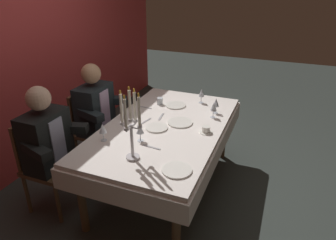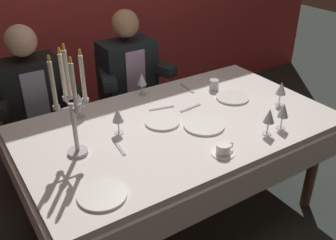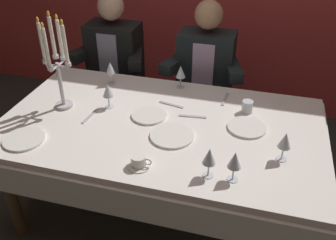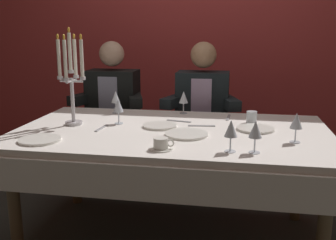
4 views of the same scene
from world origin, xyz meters
name	(u,v)px [view 2 (image 2 of 4)]	position (x,y,z in m)	size (l,w,h in m)	color
ground_plane	(177,213)	(0.00, 0.00, 0.00)	(12.00, 12.00, 0.00)	#323935
dining_table	(178,139)	(0.00, 0.00, 0.62)	(1.94, 1.14, 0.74)	white
candelabra	(71,105)	(-0.64, 0.02, 1.03)	(0.19, 0.19, 0.61)	silver
dinner_plate_0	(232,98)	(0.50, 0.08, 0.75)	(0.23, 0.23, 0.01)	white
dinner_plate_1	(162,122)	(-0.09, 0.05, 0.75)	(0.22, 0.22, 0.01)	white
dinner_plate_2	(204,125)	(0.10, -0.12, 0.75)	(0.25, 0.25, 0.01)	white
dinner_plate_3	(102,195)	(-0.68, -0.37, 0.75)	(0.23, 0.23, 0.01)	white
wine_glass_0	(79,101)	(-0.48, 0.39, 0.85)	(0.07, 0.07, 0.16)	silver
wine_glass_1	(281,89)	(0.70, -0.16, 0.85)	(0.07, 0.07, 0.16)	silver
wine_glass_2	(269,117)	(0.36, -0.39, 0.85)	(0.07, 0.07, 0.16)	silver
wine_glass_3	(118,116)	(-0.36, 0.09, 0.85)	(0.07, 0.07, 0.16)	silver
wine_glass_4	(142,79)	(0.01, 0.47, 0.86)	(0.07, 0.07, 0.16)	silver
wine_glass_5	(283,111)	(0.48, -0.39, 0.86)	(0.07, 0.07, 0.16)	silver
water_tumbler_0	(214,85)	(0.48, 0.26, 0.78)	(0.07, 0.07, 0.08)	silver
coffee_cup_0	(223,150)	(0.01, -0.41, 0.77)	(0.13, 0.12, 0.06)	white
fork_0	(190,108)	(0.17, 0.11, 0.74)	(0.17, 0.02, 0.01)	#B7B7BC
fork_1	(187,88)	(0.33, 0.38, 0.74)	(0.17, 0.02, 0.01)	#B7B7BC
fork_2	(119,147)	(-0.43, -0.05, 0.74)	(0.17, 0.02, 0.01)	#B7B7BC
fork_3	(161,108)	(0.01, 0.21, 0.74)	(0.17, 0.02, 0.01)	#B7B7BC
seated_diner_0	(31,96)	(-0.65, 0.89, 0.74)	(0.63, 0.48, 1.24)	brown
seated_diner_1	(128,73)	(0.11, 0.89, 0.74)	(0.63, 0.48, 1.24)	brown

